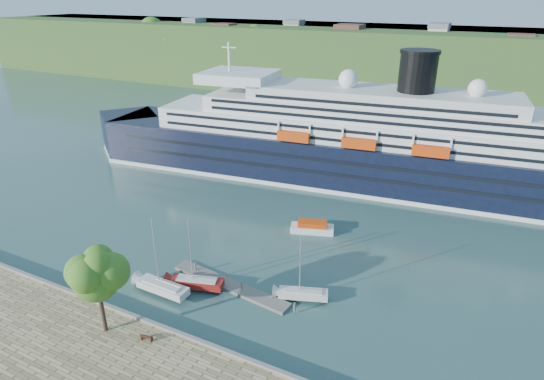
# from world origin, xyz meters

# --- Properties ---
(ground) EXTENTS (400.00, 400.00, 0.00)m
(ground) POSITION_xyz_m (0.00, 0.00, 0.00)
(ground) COLOR #2A4B48
(ground) RESTS_ON ground
(far_hillside) EXTENTS (400.00, 50.00, 24.00)m
(far_hillside) POSITION_xyz_m (0.00, 145.00, 12.00)
(far_hillside) COLOR #2D4F1F
(far_hillside) RESTS_ON ground
(quay_coping) EXTENTS (220.00, 0.50, 0.30)m
(quay_coping) POSITION_xyz_m (0.00, -0.20, 1.15)
(quay_coping) COLOR slate
(quay_coping) RESTS_ON promenade
(cruise_ship) EXTENTS (121.33, 30.95, 26.98)m
(cruise_ship) POSITION_xyz_m (5.76, 54.54, 13.49)
(cruise_ship) COLOR black
(cruise_ship) RESTS_ON ground
(park_bench) EXTENTS (1.51, 0.85, 0.92)m
(park_bench) POSITION_xyz_m (2.30, -2.54, 1.46)
(park_bench) COLOR #452213
(park_bench) RESTS_ON promenade
(promenade_tree) EXTENTS (7.02, 7.02, 11.63)m
(promenade_tree) POSITION_xyz_m (-3.01, -3.39, 6.82)
(promenade_tree) COLOR #34691B
(promenade_tree) RESTS_ON promenade
(floating_pontoon) EXTENTS (18.46, 4.44, 0.41)m
(floating_pontoon) POSITION_xyz_m (4.55, 11.26, 0.20)
(floating_pontoon) COLOR gray
(floating_pontoon) RESTS_ON ground
(sailboat_white_near) EXTENTS (8.14, 2.44, 10.44)m
(sailboat_white_near) POSITION_xyz_m (-2.37, 5.92, 5.22)
(sailboat_white_near) COLOR silver
(sailboat_white_near) RESTS_ON ground
(sailboat_red) EXTENTS (8.03, 4.31, 10.00)m
(sailboat_red) POSITION_xyz_m (1.00, 8.82, 5.00)
(sailboat_red) COLOR maroon
(sailboat_red) RESTS_ON ground
(sailboat_white_far) EXTENTS (7.21, 4.16, 9.00)m
(sailboat_white_far) POSITION_xyz_m (14.50, 13.09, 4.50)
(sailboat_white_far) COLOR silver
(sailboat_white_far) RESTS_ON ground
(tender_launch) EXTENTS (7.54, 4.57, 1.97)m
(tender_launch) POSITION_xyz_m (8.79, 30.31, 0.99)
(tender_launch) COLOR #CE3D0C
(tender_launch) RESTS_ON ground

